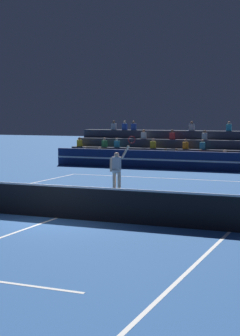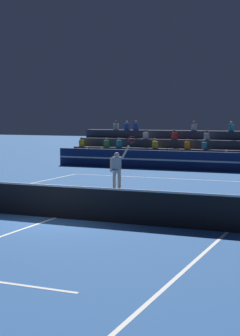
% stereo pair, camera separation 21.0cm
% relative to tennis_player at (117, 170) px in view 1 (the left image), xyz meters
% --- Properties ---
extents(ground_plane, '(120.00, 120.00, 0.00)m').
position_rel_tennis_player_xyz_m(ground_plane, '(0.41, -5.91, -0.99)').
color(ground_plane, '#285699').
extents(court_lines, '(11.10, 23.90, 0.01)m').
position_rel_tennis_player_xyz_m(court_lines, '(0.41, -5.91, -0.98)').
color(court_lines, white).
rests_on(court_lines, ground).
extents(tennis_net, '(12.00, 0.10, 1.10)m').
position_rel_tennis_player_xyz_m(tennis_net, '(0.41, -5.91, -0.44)').
color(tennis_net, black).
rests_on(tennis_net, ground).
extents(sponsor_banner_wall, '(18.00, 0.26, 1.10)m').
position_rel_tennis_player_xyz_m(sponsor_banner_wall, '(0.41, 10.66, -0.44)').
color(sponsor_banner_wall, navy).
rests_on(sponsor_banner_wall, ground).
extents(bleacher_stand, '(17.97, 3.80, 2.83)m').
position_rel_tennis_player_xyz_m(bleacher_stand, '(0.41, 13.83, -0.15)').
color(bleacher_stand, '#383D4C').
rests_on(bleacher_stand, ground).
extents(tennis_player, '(1.10, 0.34, 2.44)m').
position_rel_tennis_player_xyz_m(tennis_player, '(0.00, 0.00, 0.00)').
color(tennis_player, beige).
rests_on(tennis_player, ground).
extents(tennis_ball, '(0.07, 0.07, 0.07)m').
position_rel_tennis_player_xyz_m(tennis_ball, '(0.30, -2.01, -0.95)').
color(tennis_ball, '#C6DB33').
rests_on(tennis_ball, ground).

